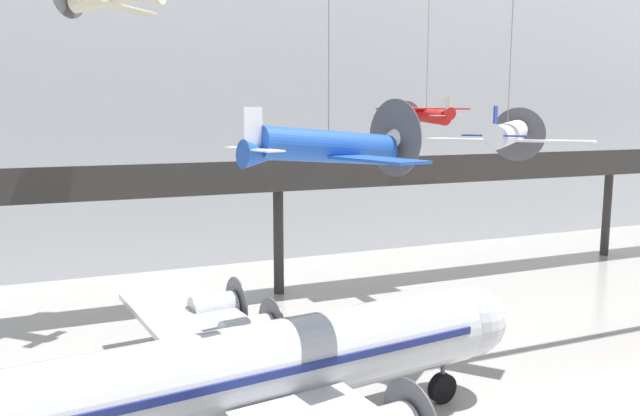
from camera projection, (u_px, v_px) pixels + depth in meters
name	position (u px, v px, depth m)	size (l,w,h in m)	color
hangar_back_wall	(232.00, 84.00, 51.04)	(140.00, 3.00, 29.36)	silver
mezzanine_walkway	(283.00, 183.00, 41.07)	(110.00, 3.20, 9.41)	#2D2B28
airliner_silver_main	(247.00, 371.00, 21.85)	(24.35, 27.86, 9.28)	#B7BABF
suspended_plane_blue_trainer	(328.00, 147.00, 23.17)	(7.30, 8.83, 12.98)	#1E4CAD
suspended_plane_red_highwing	(426.00, 114.00, 41.28)	(6.75, 5.51, 12.02)	red
suspended_plane_white_twin	(507.00, 134.00, 29.86)	(6.53, 6.82, 12.94)	silver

